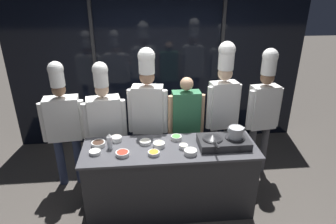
{
  "coord_description": "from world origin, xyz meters",
  "views": [
    {
      "loc": [
        -0.31,
        -3.05,
        2.72
      ],
      "look_at": [
        0.0,
        0.25,
        1.24
      ],
      "focal_mm": 32.0,
      "sensor_mm": 36.0,
      "label": 1
    }
  ],
  "objects_px": {
    "prep_bowl_noodles": "(184,146)",
    "prep_bowl_carrots": "(154,153)",
    "prep_bowl_soy_glaze": "(98,143)",
    "prep_bowl_chicken": "(116,138)",
    "frying_pan": "(213,137)",
    "prep_bowl_scallions": "(176,137)",
    "chef_sous": "(105,119)",
    "squeeze_bottle_clear": "(110,141)",
    "person_guest": "(186,120)",
    "portable_stove": "(224,142)",
    "prep_bowl_ginger": "(159,144)",
    "prep_bowl_chili_flakes": "(122,153)",
    "prep_bowl_rice": "(95,152)",
    "chef_apprentice": "(264,104)",
    "chef_line": "(148,107)",
    "prep_bowl_onion": "(190,152)",
    "chef_head": "(63,119)",
    "stock_pot": "(236,132)",
    "chef_pastry": "(223,100)"
  },
  "relations": [
    {
      "from": "prep_bowl_noodles",
      "to": "prep_bowl_carrots",
      "type": "distance_m",
      "value": 0.37
    },
    {
      "from": "prep_bowl_soy_glaze",
      "to": "prep_bowl_chicken",
      "type": "distance_m",
      "value": 0.23
    },
    {
      "from": "frying_pan",
      "to": "prep_bowl_scallions",
      "type": "distance_m",
      "value": 0.47
    },
    {
      "from": "prep_bowl_soy_glaze",
      "to": "chef_sous",
      "type": "height_order",
      "value": "chef_sous"
    },
    {
      "from": "squeeze_bottle_clear",
      "to": "person_guest",
      "type": "xyz_separation_m",
      "value": [
        0.99,
        0.58,
        -0.04
      ]
    },
    {
      "from": "portable_stove",
      "to": "prep_bowl_chicken",
      "type": "distance_m",
      "value": 1.3
    },
    {
      "from": "person_guest",
      "to": "prep_bowl_ginger",
      "type": "bearing_deg",
      "value": 54.24
    },
    {
      "from": "prep_bowl_noodles",
      "to": "prep_bowl_chili_flakes",
      "type": "distance_m",
      "value": 0.71
    },
    {
      "from": "portable_stove",
      "to": "prep_bowl_noodles",
      "type": "bearing_deg",
      "value": -177.22
    },
    {
      "from": "prep_bowl_rice",
      "to": "chef_apprentice",
      "type": "height_order",
      "value": "chef_apprentice"
    },
    {
      "from": "squeeze_bottle_clear",
      "to": "prep_bowl_carrots",
      "type": "bearing_deg",
      "value": -21.17
    },
    {
      "from": "portable_stove",
      "to": "prep_bowl_ginger",
      "type": "height_order",
      "value": "portable_stove"
    },
    {
      "from": "prep_bowl_carrots",
      "to": "prep_bowl_chicken",
      "type": "distance_m",
      "value": 0.57
    },
    {
      "from": "portable_stove",
      "to": "chef_line",
      "type": "relative_size",
      "value": 0.31
    },
    {
      "from": "portable_stove",
      "to": "prep_bowl_noodles",
      "type": "relative_size",
      "value": 5.63
    },
    {
      "from": "chef_apprentice",
      "to": "prep_bowl_ginger",
      "type": "bearing_deg",
      "value": 14.08
    },
    {
      "from": "squeeze_bottle_clear",
      "to": "prep_bowl_onion",
      "type": "bearing_deg",
      "value": -13.65
    },
    {
      "from": "prep_bowl_carrots",
      "to": "chef_head",
      "type": "height_order",
      "value": "chef_head"
    },
    {
      "from": "portable_stove",
      "to": "prep_bowl_ginger",
      "type": "xyz_separation_m",
      "value": [
        -0.77,
        0.05,
        -0.02
      ]
    },
    {
      "from": "frying_pan",
      "to": "prep_bowl_chili_flakes",
      "type": "relative_size",
      "value": 2.57
    },
    {
      "from": "stock_pot",
      "to": "prep_bowl_soy_glaze",
      "type": "relative_size",
      "value": 1.2
    },
    {
      "from": "chef_line",
      "to": "portable_stove",
      "type": "bearing_deg",
      "value": 153.62
    },
    {
      "from": "chef_apprentice",
      "to": "prep_bowl_noodles",
      "type": "bearing_deg",
      "value": 21.19
    },
    {
      "from": "prep_bowl_soy_glaze",
      "to": "chef_line",
      "type": "xyz_separation_m",
      "value": [
        0.61,
        0.48,
        0.24
      ]
    },
    {
      "from": "chef_sous",
      "to": "chef_apprentice",
      "type": "distance_m",
      "value": 2.19
    },
    {
      "from": "person_guest",
      "to": "frying_pan",
      "type": "bearing_deg",
      "value": 107.44
    },
    {
      "from": "portable_stove",
      "to": "prep_bowl_carrots",
      "type": "bearing_deg",
      "value": -171.34
    },
    {
      "from": "prep_bowl_ginger",
      "to": "chef_pastry",
      "type": "relative_size",
      "value": 0.07
    },
    {
      "from": "chef_head",
      "to": "chef_pastry",
      "type": "distance_m",
      "value": 2.16
    },
    {
      "from": "chef_pastry",
      "to": "chef_apprentice",
      "type": "xyz_separation_m",
      "value": [
        0.59,
        0.01,
        -0.09
      ]
    },
    {
      "from": "stock_pot",
      "to": "chef_line",
      "type": "distance_m",
      "value": 1.19
    },
    {
      "from": "portable_stove",
      "to": "chef_head",
      "type": "distance_m",
      "value": 2.11
    },
    {
      "from": "prep_bowl_rice",
      "to": "chef_apprentice",
      "type": "bearing_deg",
      "value": 17.39
    },
    {
      "from": "squeeze_bottle_clear",
      "to": "prep_bowl_rice",
      "type": "xyz_separation_m",
      "value": [
        -0.16,
        -0.11,
        -0.07
      ]
    },
    {
      "from": "prep_bowl_carrots",
      "to": "chef_line",
      "type": "height_order",
      "value": "chef_line"
    },
    {
      "from": "chef_apprentice",
      "to": "prep_bowl_scallions",
      "type": "bearing_deg",
      "value": 11.75
    },
    {
      "from": "prep_bowl_rice",
      "to": "prep_bowl_scallions",
      "type": "distance_m",
      "value": 0.99
    },
    {
      "from": "stock_pot",
      "to": "prep_bowl_chicken",
      "type": "relative_size",
      "value": 1.51
    },
    {
      "from": "prep_bowl_noodles",
      "to": "chef_head",
      "type": "relative_size",
      "value": 0.06
    },
    {
      "from": "prep_bowl_soy_glaze",
      "to": "chef_sous",
      "type": "distance_m",
      "value": 0.48
    },
    {
      "from": "prep_bowl_noodles",
      "to": "prep_bowl_onion",
      "type": "xyz_separation_m",
      "value": [
        0.06,
        -0.13,
        0.0
      ]
    },
    {
      "from": "stock_pot",
      "to": "squeeze_bottle_clear",
      "type": "height_order",
      "value": "stock_pot"
    },
    {
      "from": "prep_bowl_rice",
      "to": "prep_bowl_ginger",
      "type": "relative_size",
      "value": 0.92
    },
    {
      "from": "prep_bowl_chili_flakes",
      "to": "prep_bowl_ginger",
      "type": "bearing_deg",
      "value": 20.31
    },
    {
      "from": "prep_bowl_noodles",
      "to": "chef_head",
      "type": "xyz_separation_m",
      "value": [
        -1.52,
        0.69,
        0.09
      ]
    },
    {
      "from": "squeeze_bottle_clear",
      "to": "prep_bowl_rice",
      "type": "bearing_deg",
      "value": -145.65
    },
    {
      "from": "prep_bowl_noodles",
      "to": "prep_bowl_chicken",
      "type": "height_order",
      "value": "prep_bowl_chicken"
    },
    {
      "from": "portable_stove",
      "to": "prep_bowl_soy_glaze",
      "type": "relative_size",
      "value": 3.52
    },
    {
      "from": "stock_pot",
      "to": "chef_head",
      "type": "relative_size",
      "value": 0.11
    },
    {
      "from": "stock_pot",
      "to": "chef_line",
      "type": "relative_size",
      "value": 0.1
    }
  ]
}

